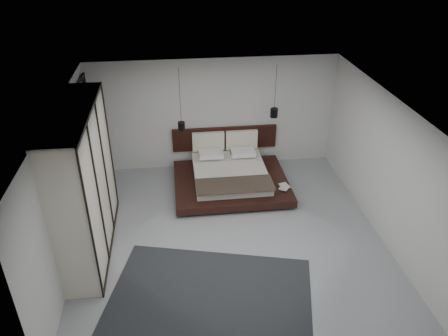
{
  "coord_description": "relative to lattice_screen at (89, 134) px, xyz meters",
  "views": [
    {
      "loc": [
        -0.98,
        -6.97,
        5.57
      ],
      "look_at": [
        0.02,
        1.2,
        0.89
      ],
      "focal_mm": 35.0,
      "sensor_mm": 36.0,
      "label": 1
    }
  ],
  "objects": [
    {
      "name": "bed",
      "position": [
        3.2,
        -0.54,
        -1.02
      ],
      "size": [
        2.64,
        2.34,
        1.05
      ],
      "color": "black",
      "rests_on": "floor"
    },
    {
      "name": "pendant_right",
      "position": [
        4.29,
        -0.13,
        0.36
      ],
      "size": [
        0.18,
        0.18,
        1.25
      ],
      "color": "black",
      "rests_on": "ceiling"
    },
    {
      "name": "wall_left",
      "position": [
        -0.05,
        -2.45,
        0.1
      ],
      "size": [
        0.0,
        6.0,
        6.0
      ],
      "primitive_type": "plane",
      "rotation": [
        1.57,
        0.0,
        1.57
      ],
      "color": "silver",
      "rests_on": "floor"
    },
    {
      "name": "floor",
      "position": [
        2.95,
        -2.45,
        -1.3
      ],
      "size": [
        6.0,
        6.0,
        0.0
      ],
      "primitive_type": "plane",
      "color": "gray",
      "rests_on": "ground"
    },
    {
      "name": "book_lower",
      "position": [
        4.29,
        -1.17,
        -1.04
      ],
      "size": [
        0.25,
        0.3,
        0.02
      ],
      "primitive_type": "imported",
      "rotation": [
        0.0,
        0.0,
        0.24
      ],
      "color": "#99724C",
      "rests_on": "bed"
    },
    {
      "name": "rug",
      "position": [
        2.38,
        -4.15,
        -1.29
      ],
      "size": [
        3.87,
        3.18,
        0.01
      ],
      "primitive_type": "cube",
      "rotation": [
        0.0,
        0.0,
        -0.25
      ],
      "color": "black",
      "rests_on": "floor"
    },
    {
      "name": "lattice_screen",
      "position": [
        0.0,
        0.0,
        0.0
      ],
      "size": [
        0.05,
        0.9,
        2.6
      ],
      "primitive_type": "cube",
      "color": "black",
      "rests_on": "floor"
    },
    {
      "name": "ceiling",
      "position": [
        2.95,
        -2.45,
        1.5
      ],
      "size": [
        6.0,
        6.0,
        0.0
      ],
      "primitive_type": "plane",
      "rotation": [
        3.14,
        0.0,
        0.0
      ],
      "color": "white",
      "rests_on": "wall_back"
    },
    {
      "name": "pendant_left",
      "position": [
        2.12,
        -0.13,
        0.14
      ],
      "size": [
        0.16,
        0.16,
        1.47
      ],
      "color": "black",
      "rests_on": "ceiling"
    },
    {
      "name": "wall_right",
      "position": [
        5.95,
        -2.45,
        0.1
      ],
      "size": [
        0.0,
        6.0,
        6.0
      ],
      "primitive_type": "plane",
      "rotation": [
        1.57,
        0.0,
        -1.57
      ],
      "color": "silver",
      "rests_on": "floor"
    },
    {
      "name": "book_upper",
      "position": [
        4.27,
        -1.2,
        -1.02
      ],
      "size": [
        0.3,
        0.33,
        0.02
      ],
      "primitive_type": "imported",
      "rotation": [
        0.0,
        0.0,
        -0.57
      ],
      "color": "#99724C",
      "rests_on": "book_lower"
    },
    {
      "name": "wardrobe",
      "position": [
        0.25,
        -2.43,
        0.12
      ],
      "size": [
        0.68,
        2.89,
        2.84
      ],
      "color": "silver",
      "rests_on": "floor"
    },
    {
      "name": "wall_back",
      "position": [
        2.95,
        0.55,
        0.1
      ],
      "size": [
        6.0,
        0.0,
        6.0
      ],
      "primitive_type": "plane",
      "rotation": [
        1.57,
        0.0,
        0.0
      ],
      "color": "silver",
      "rests_on": "floor"
    },
    {
      "name": "wall_front",
      "position": [
        2.95,
        -5.45,
        0.1
      ],
      "size": [
        6.0,
        0.0,
        6.0
      ],
      "primitive_type": "plane",
      "rotation": [
        -1.57,
        0.0,
        0.0
      ],
      "color": "silver",
      "rests_on": "floor"
    }
  ]
}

